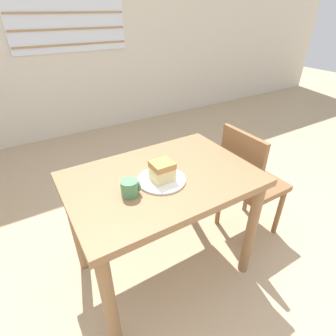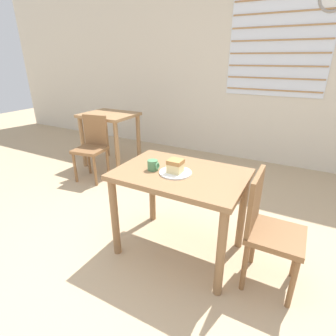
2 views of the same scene
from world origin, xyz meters
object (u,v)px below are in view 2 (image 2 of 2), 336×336
(dining_table_far, at_px, (110,125))
(cake_slice, at_px, (175,166))
(chair_far_corner, at_px, (92,145))
(dining_table_near, at_px, (180,186))
(plate, at_px, (175,173))
(coffee_mug, at_px, (153,165))
(chair_near_window, at_px, (268,228))

(dining_table_far, relative_size, cake_slice, 7.45)
(dining_table_far, xyz_separation_m, chair_far_corner, (0.10, -0.49, -0.16))
(dining_table_near, relative_size, plate, 4.00)
(dining_table_far, distance_m, coffee_mug, 2.03)
(chair_near_window, distance_m, chair_far_corner, 2.43)
(chair_near_window, bearing_deg, chair_far_corner, 71.29)
(dining_table_far, bearing_deg, cake_slice, -36.96)
(chair_near_window, relative_size, coffee_mug, 9.51)
(plate, bearing_deg, dining_table_near, 58.12)
(dining_table_near, distance_m, dining_table_far, 2.14)
(coffee_mug, bearing_deg, dining_table_far, 139.54)
(dining_table_far, bearing_deg, plate, -36.89)
(dining_table_near, distance_m, coffee_mug, 0.26)
(dining_table_near, xyz_separation_m, chair_near_window, (0.66, -0.02, -0.15))
(chair_far_corner, relative_size, cake_slice, 7.98)
(dining_table_near, xyz_separation_m, dining_table_far, (-1.74, 1.25, 0.01))
(plate, relative_size, cake_slice, 2.32)
(dining_table_far, xyz_separation_m, chair_near_window, (2.41, -1.27, -0.16))
(dining_table_near, xyz_separation_m, plate, (-0.02, -0.04, 0.12))
(dining_table_far, xyz_separation_m, cake_slice, (1.72, -1.29, 0.17))
(cake_slice, bearing_deg, coffee_mug, -173.79)
(plate, height_order, cake_slice, cake_slice)
(dining_table_near, xyz_separation_m, chair_far_corner, (-1.64, 0.77, -0.15))
(chair_near_window, xyz_separation_m, plate, (-0.69, -0.02, 0.27))
(chair_far_corner, distance_m, plate, 1.83)
(dining_table_near, bearing_deg, dining_table_far, 144.30)
(plate, xyz_separation_m, cake_slice, (0.00, -0.00, 0.06))
(chair_near_window, relative_size, chair_far_corner, 1.00)
(dining_table_near, height_order, chair_near_window, chair_near_window)
(dining_table_far, distance_m, chair_near_window, 2.72)
(chair_near_window, relative_size, cake_slice, 7.98)
(dining_table_far, relative_size, coffee_mug, 8.87)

